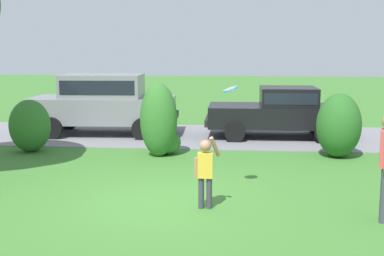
{
  "coord_description": "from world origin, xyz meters",
  "views": [
    {
      "loc": [
        1.46,
        -9.03,
        2.81
      ],
      "look_at": [
        0.42,
        1.73,
        1.1
      ],
      "focal_mm": 48.75,
      "sensor_mm": 36.0,
      "label": 1
    }
  ],
  "objects": [
    {
      "name": "frisbee",
      "position": [
        1.25,
        0.71,
        2.01
      ],
      "size": [
        0.28,
        0.28,
        0.14
      ],
      "color": "#337FDB"
    },
    {
      "name": "child_thrower",
      "position": [
        0.85,
        -0.27,
        0.72
      ],
      "size": [
        0.45,
        0.27,
        1.29
      ],
      "color": "#383842",
      "rests_on": "ground"
    },
    {
      "name": "shrub_near_tree",
      "position": [
        -4.16,
        4.2,
        0.7
      ],
      "size": [
        1.09,
        1.08,
        1.4
      ],
      "color": "#33702B",
      "rests_on": "ground"
    },
    {
      "name": "ground_plane",
      "position": [
        0.0,
        0.0,
        0.0
      ],
      "size": [
        80.0,
        80.0,
        0.0
      ],
      "primitive_type": "plane",
      "color": "#3D752D"
    },
    {
      "name": "parked_sedan",
      "position": [
        2.65,
        7.03,
        0.85
      ],
      "size": [
        4.43,
        2.15,
        1.56
      ],
      "color": "black",
      "rests_on": "ground"
    },
    {
      "name": "shrub_centre",
      "position": [
        3.91,
        4.29,
        0.81
      ],
      "size": [
        1.12,
        1.22,
        1.63
      ],
      "color": "#286023",
      "rests_on": "ground"
    },
    {
      "name": "parked_suv",
      "position": [
        -2.93,
        7.04,
        1.08
      ],
      "size": [
        4.78,
        2.28,
        1.92
      ],
      "color": "gray",
      "rests_on": "ground"
    },
    {
      "name": "driveway_strip",
      "position": [
        0.0,
        7.03,
        0.01
      ],
      "size": [
        28.0,
        4.4,
        0.02
      ],
      "primitive_type": "cube",
      "color": "slate",
      "rests_on": "ground"
    },
    {
      "name": "shrub_centre_left",
      "position": [
        -0.62,
        4.01,
        0.84
      ],
      "size": [
        1.01,
        1.05,
        1.89
      ],
      "color": "#33702B",
      "rests_on": "ground"
    }
  ]
}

